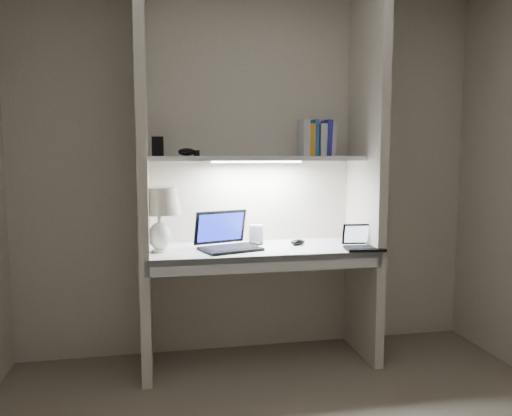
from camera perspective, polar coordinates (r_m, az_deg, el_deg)
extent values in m
cube|color=beige|center=(3.48, -0.48, 4.08)|extent=(3.20, 0.01, 2.50)
cube|color=beige|center=(3.15, -12.74, 3.71)|extent=(0.06, 0.55, 2.50)
cube|color=beige|center=(3.43, 12.49, 3.91)|extent=(0.06, 0.55, 2.50)
cube|color=white|center=(3.27, 0.42, -4.88)|extent=(1.40, 0.55, 0.04)
cube|color=silver|center=(3.03, 1.40, -6.37)|extent=(1.46, 0.03, 0.10)
cube|color=silver|center=(3.30, 0.10, 5.71)|extent=(1.40, 0.36, 0.03)
cube|color=white|center=(3.30, 0.10, 5.32)|extent=(0.60, 0.04, 0.02)
cylinder|color=white|center=(3.18, -10.92, -4.79)|extent=(0.10, 0.10, 0.02)
ellipsoid|color=white|center=(3.16, -10.96, -3.16)|extent=(0.14, 0.14, 0.17)
cylinder|color=white|center=(3.14, -10.99, -1.34)|extent=(0.02, 0.02, 0.07)
sphere|color=#FFD899|center=(3.14, -11.02, -0.01)|extent=(0.04, 0.04, 0.04)
cube|color=black|center=(3.18, -2.93, -4.68)|extent=(0.42, 0.35, 0.02)
cube|color=black|center=(3.18, -2.93, -4.51)|extent=(0.34, 0.26, 0.00)
cube|color=black|center=(3.29, -4.11, -2.19)|extent=(0.36, 0.17, 0.22)
cube|color=#1A2AE0|center=(3.29, -4.05, -2.21)|extent=(0.31, 0.14, 0.18)
cube|color=black|center=(3.26, 12.30, -4.55)|extent=(0.26, 0.19, 0.02)
cube|color=black|center=(3.26, 12.30, -4.38)|extent=(0.22, 0.14, 0.00)
cube|color=black|center=(3.34, 11.85, -2.93)|extent=(0.24, 0.08, 0.14)
cube|color=silver|center=(3.33, 11.88, -2.95)|extent=(0.21, 0.06, 0.11)
cube|color=silver|center=(3.43, 0.02, -2.96)|extent=(0.11, 0.09, 0.13)
ellipsoid|color=black|center=(3.36, 4.80, -3.92)|extent=(0.12, 0.10, 0.04)
torus|color=black|center=(3.37, -0.12, -4.07)|extent=(0.15, 0.15, 0.01)
cube|color=yellow|center=(3.16, -10.92, -5.01)|extent=(0.08, 0.08, 0.00)
cube|color=silver|center=(3.54, 8.50, 7.68)|extent=(0.04, 0.16, 0.22)
cube|color=#26279A|center=(3.53, 8.01, 7.92)|extent=(0.05, 0.16, 0.25)
cube|color=white|center=(3.52, 7.38, 7.71)|extent=(0.04, 0.16, 0.22)
cube|color=#23569B|center=(3.50, 6.61, 7.95)|extent=(0.03, 0.16, 0.25)
cube|color=orange|center=(3.49, 6.11, 7.74)|extent=(0.04, 0.16, 0.22)
cube|color=silver|center=(3.48, 5.47, 7.97)|extent=(0.04, 0.16, 0.25)
cube|color=black|center=(3.24, -11.16, 6.93)|extent=(0.07, 0.06, 0.12)
ellipsoid|color=black|center=(3.24, -7.92, 6.37)|extent=(0.14, 0.12, 0.05)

